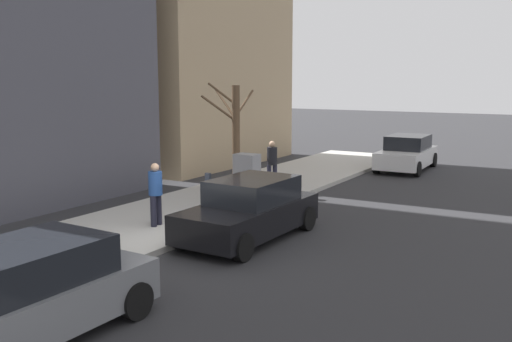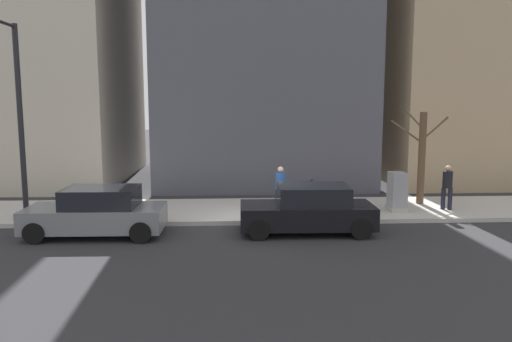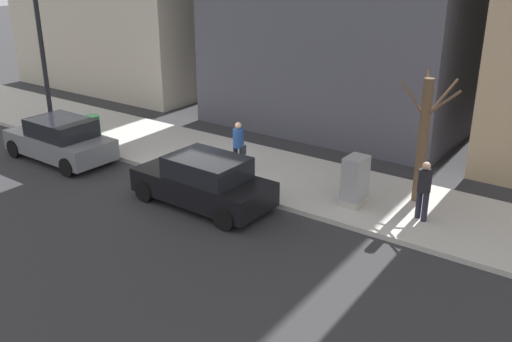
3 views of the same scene
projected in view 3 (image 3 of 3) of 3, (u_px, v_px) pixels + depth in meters
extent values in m
plane|color=#2B2B2D|center=(194.00, 183.00, 18.24)|extent=(120.00, 120.00, 0.00)
cube|color=#B2AFA8|center=(233.00, 163.00, 19.72)|extent=(4.00, 36.00, 0.15)
cube|color=black|center=(203.00, 186.00, 16.55)|extent=(1.88, 4.23, 0.70)
cube|color=black|center=(207.00, 167.00, 16.20)|extent=(1.64, 2.23, 0.60)
cylinder|color=black|center=(145.00, 191.00, 16.88)|extent=(0.23, 0.64, 0.64)
cylinder|color=black|center=(185.00, 174.00, 18.14)|extent=(0.23, 0.64, 0.64)
cylinder|color=black|center=(225.00, 219.00, 15.14)|extent=(0.23, 0.64, 0.64)
cylinder|color=black|center=(263.00, 198.00, 16.41)|extent=(0.23, 0.64, 0.64)
cube|color=slate|center=(60.00, 144.00, 20.11)|extent=(1.88, 4.23, 0.70)
cube|color=black|center=(61.00, 128.00, 19.77)|extent=(1.64, 2.23, 0.60)
cylinder|color=black|center=(14.00, 149.00, 20.44)|extent=(0.23, 0.64, 0.64)
cylinder|color=black|center=(55.00, 137.00, 21.71)|extent=(0.23, 0.64, 0.64)
cylinder|color=black|center=(67.00, 167.00, 18.71)|extent=(0.23, 0.64, 0.64)
cylinder|color=black|center=(108.00, 153.00, 19.97)|extent=(0.23, 0.64, 0.64)
cylinder|color=slate|center=(244.00, 171.00, 17.43)|extent=(0.07, 0.07, 1.05)
cube|color=#2D333D|center=(244.00, 150.00, 17.19)|extent=(0.14, 0.10, 0.30)
cube|color=#A8A399|center=(354.00, 201.00, 16.42)|extent=(0.83, 0.61, 0.18)
cube|color=#939399|center=(355.00, 178.00, 16.16)|extent=(0.75, 0.55, 1.25)
cylinder|color=black|center=(42.00, 50.00, 21.82)|extent=(0.18, 0.18, 6.50)
cylinder|color=brown|center=(423.00, 142.00, 16.03)|extent=(0.28, 0.28, 3.61)
cylinder|color=brown|center=(428.00, 85.00, 15.92)|extent=(0.94, 0.50, 0.82)
cylinder|color=brown|center=(442.00, 104.00, 15.29)|extent=(0.21, 0.96, 0.93)
cylinder|color=brown|center=(414.00, 101.00, 16.23)|extent=(0.72, 1.13, 0.95)
cylinder|color=brown|center=(441.00, 99.00, 15.94)|extent=(1.19, 0.52, 1.05)
cylinder|color=#14381E|center=(93.00, 127.00, 21.95)|extent=(0.56, 0.56, 0.90)
cylinder|color=#1E1E2D|center=(419.00, 204.00, 15.47)|extent=(0.16, 0.16, 0.82)
cylinder|color=#1E1E2D|center=(425.00, 207.00, 15.26)|extent=(0.16, 0.16, 0.82)
cylinder|color=black|center=(425.00, 181.00, 15.10)|extent=(0.36, 0.36, 0.62)
sphere|color=tan|center=(427.00, 166.00, 14.95)|extent=(0.22, 0.22, 0.22)
cylinder|color=#1E1E2D|center=(236.00, 158.00, 18.81)|extent=(0.16, 0.16, 0.82)
cylinder|color=#1E1E2D|center=(242.00, 159.00, 18.70)|extent=(0.16, 0.16, 0.82)
cylinder|color=#23478C|center=(238.00, 138.00, 18.49)|extent=(0.36, 0.36, 0.62)
sphere|color=tan|center=(238.00, 126.00, 18.34)|extent=(0.22, 0.22, 0.22)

